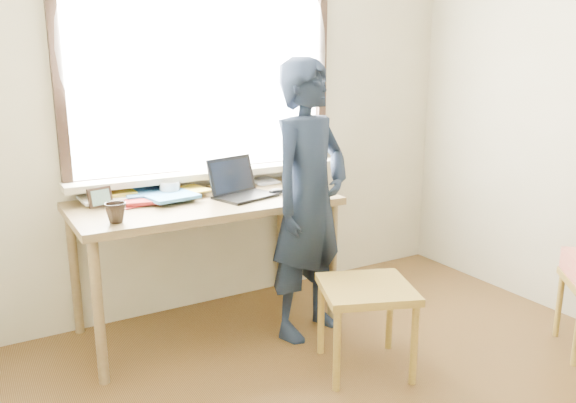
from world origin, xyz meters
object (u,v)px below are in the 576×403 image
desk (204,213)px  mug_white (170,189)px  person (309,201)px  mug_dark (116,213)px  laptop (240,187)px  work_chair (366,298)px

desk → mug_white: 0.26m
person → mug_white: bearing=122.9°
desk → person: person is taller
mug_white → person: person is taller
mug_white → mug_dark: (-0.42, -0.41, 0.00)m
mug_dark → person: bearing=-5.7°
desk → mug_dark: 0.64m
mug_white → mug_dark: mug_dark is taller
mug_dark → person: size_ratio=0.07×
desk → mug_dark: (-0.58, -0.24, 0.14)m
laptop → person: 0.44m
work_chair → mug_dark: bearing=150.1°
mug_white → work_chair: (0.70, -1.06, -0.47)m
laptop → person: person is taller
desk → laptop: size_ratio=3.77×
work_chair → person: (-0.03, 0.54, 0.42)m
desk → laptop: (0.22, -0.03, 0.14)m
desk → laptop: 0.27m
laptop → work_chair: (0.33, -0.86, -0.48)m
desk → person: size_ratio=0.93×
desk → work_chair: 1.10m
mug_dark → person: 1.11m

